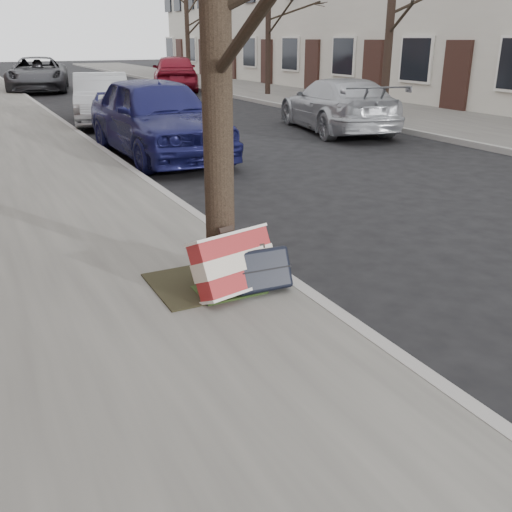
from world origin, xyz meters
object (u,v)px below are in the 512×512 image
suitcase_navy (261,270)px  car_near_mid (102,99)px  suitcase_red (234,263)px  car_near_front (157,117)px

suitcase_navy → car_near_mid: size_ratio=0.13×
suitcase_red → car_near_mid: (1.62, 11.76, 0.25)m
suitcase_red → car_near_mid: bearing=69.1°
car_near_front → car_near_mid: 5.11m
suitcase_navy → suitcase_red: bearing=167.0°
car_near_mid → suitcase_navy: bearing=-84.8°
suitcase_navy → car_near_front: size_ratio=0.11×
car_near_mid → suitcase_red: bearing=-85.9°
suitcase_navy → car_near_front: car_near_front is taller
suitcase_red → car_near_mid: 11.87m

